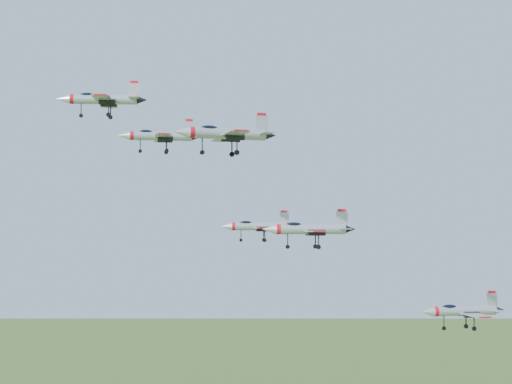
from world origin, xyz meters
name	(u,v)px	position (x,y,z in m)	size (l,w,h in m)	color
jet_lead	(101,99)	(-16.29, 8.17, 149.70)	(13.25, 11.20, 3.57)	#A5AAB1
jet_left_high	(159,136)	(-9.43, -1.87, 143.30)	(11.47, 9.58, 3.07)	#A5AAB1
jet_right_high	(225,133)	(-4.48, -18.16, 141.83)	(12.46, 10.23, 3.34)	#A5AAB1
jet_left_low	(257,226)	(8.79, 10.44, 130.89)	(11.97, 10.12, 3.23)	#A5AAB1
jet_right_low	(308,229)	(10.26, -7.68, 130.52)	(12.99, 10.95, 3.49)	#A5AAB1
jet_trail	(462,311)	(35.14, -6.79, 118.38)	(13.51, 11.23, 3.61)	#A5AAB1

